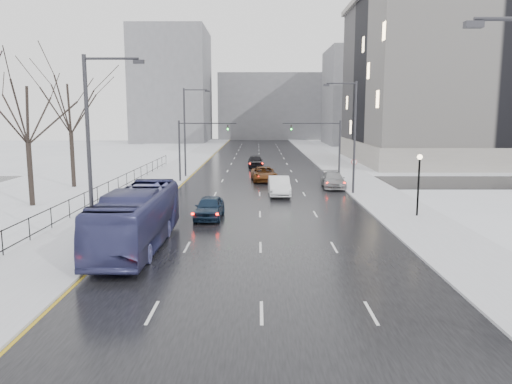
{
  "coord_description": "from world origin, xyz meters",
  "views": [
    {
      "loc": [
        -0.12,
        -4.28,
        7.24
      ],
      "look_at": [
        -0.26,
        25.67,
        2.5
      ],
      "focal_mm": 35.0,
      "sensor_mm": 36.0,
      "label": 1
    }
  ],
  "objects_px": {
    "lamppost_r_mid": "(419,176)",
    "mast_signal_left": "(190,143)",
    "tree_park_e": "(74,188)",
    "sedan_right_cross": "(264,174)",
    "sedan_right_near": "(279,186)",
    "mast_signal_right": "(329,143)",
    "streetlight_r_mid": "(352,132)",
    "sedan_center_near": "(209,207)",
    "sedan_right_far": "(333,180)",
    "tree_park_d": "(33,207)",
    "streetlight_l_near": "(93,147)",
    "no_uturn_sign": "(354,165)",
    "streetlight_l_far": "(187,128)",
    "bus": "(137,218)",
    "sedan_center_far": "(255,161)"
  },
  "relations": [
    {
      "from": "tree_park_d",
      "to": "sedan_center_near",
      "type": "xyz_separation_m",
      "value": [
        14.3,
        -4.48,
        0.81
      ]
    },
    {
      "from": "tree_park_d",
      "to": "tree_park_e",
      "type": "bearing_deg",
      "value": 92.29
    },
    {
      "from": "sedan_right_near",
      "to": "sedan_right_cross",
      "type": "relative_size",
      "value": 0.93
    },
    {
      "from": "tree_park_e",
      "to": "streetlight_r_mid",
      "type": "height_order",
      "value": "streetlight_r_mid"
    },
    {
      "from": "sedan_right_near",
      "to": "mast_signal_left",
      "type": "bearing_deg",
      "value": 134.72
    },
    {
      "from": "streetlight_r_mid",
      "to": "lamppost_r_mid",
      "type": "relative_size",
      "value": 2.34
    },
    {
      "from": "mast_signal_right",
      "to": "streetlight_r_mid",
      "type": "bearing_deg",
      "value": -84.0
    },
    {
      "from": "mast_signal_left",
      "to": "sedan_right_cross",
      "type": "distance_m",
      "value": 8.52
    },
    {
      "from": "tree_park_e",
      "to": "no_uturn_sign",
      "type": "relative_size",
      "value": 5.0
    },
    {
      "from": "sedan_right_near",
      "to": "tree_park_e",
      "type": "bearing_deg",
      "value": 165.34
    },
    {
      "from": "streetlight_l_near",
      "to": "mast_signal_right",
      "type": "height_order",
      "value": "streetlight_l_near"
    },
    {
      "from": "bus",
      "to": "sedan_right_near",
      "type": "distance_m",
      "value": 19.24
    },
    {
      "from": "tree_park_e",
      "to": "sedan_right_cross",
      "type": "distance_m",
      "value": 19.3
    },
    {
      "from": "tree_park_e",
      "to": "sedan_center_far",
      "type": "height_order",
      "value": "tree_park_e"
    },
    {
      "from": "bus",
      "to": "sedan_right_cross",
      "type": "xyz_separation_m",
      "value": [
        7.15,
        26.73,
        -0.84
      ]
    },
    {
      "from": "bus",
      "to": "sedan_center_far",
      "type": "bearing_deg",
      "value": 81.31
    },
    {
      "from": "tree_park_d",
      "to": "no_uturn_sign",
      "type": "distance_m",
      "value": 28.88
    },
    {
      "from": "tree_park_d",
      "to": "sedan_right_near",
      "type": "xyz_separation_m",
      "value": [
        19.51,
        5.3,
        0.89
      ]
    },
    {
      "from": "tree_park_e",
      "to": "mast_signal_left",
      "type": "bearing_deg",
      "value": 20.19
    },
    {
      "from": "tree_park_e",
      "to": "streetlight_l_near",
      "type": "bearing_deg",
      "value": -67.31
    },
    {
      "from": "sedan_right_cross",
      "to": "mast_signal_right",
      "type": "bearing_deg",
      "value": -10.7
    },
    {
      "from": "streetlight_l_far",
      "to": "sedan_right_cross",
      "type": "distance_m",
      "value": 10.44
    },
    {
      "from": "streetlight_l_near",
      "to": "no_uturn_sign",
      "type": "xyz_separation_m",
      "value": [
        17.37,
        24.0,
        -3.32
      ]
    },
    {
      "from": "mast_signal_right",
      "to": "sedan_right_near",
      "type": "bearing_deg",
      "value": -122.83
    },
    {
      "from": "sedan_center_far",
      "to": "tree_park_e",
      "type": "bearing_deg",
      "value": -136.62
    },
    {
      "from": "streetlight_l_near",
      "to": "sedan_right_cross",
      "type": "xyz_separation_m",
      "value": [
        8.67,
        28.71,
        -4.81
      ]
    },
    {
      "from": "tree_park_e",
      "to": "mast_signal_left",
      "type": "height_order",
      "value": "tree_park_e"
    },
    {
      "from": "lamppost_r_mid",
      "to": "sedan_center_near",
      "type": "height_order",
      "value": "lamppost_r_mid"
    },
    {
      "from": "bus",
      "to": "no_uturn_sign",
      "type": "bearing_deg",
      "value": 54.19
    },
    {
      "from": "sedan_center_near",
      "to": "mast_signal_left",
      "type": "bearing_deg",
      "value": 103.76
    },
    {
      "from": "lamppost_r_mid",
      "to": "sedan_right_near",
      "type": "xyz_separation_m",
      "value": [
        -9.29,
        9.3,
        -2.06
      ]
    },
    {
      "from": "tree_park_d",
      "to": "sedan_center_near",
      "type": "relative_size",
      "value": 2.75
    },
    {
      "from": "sedan_right_far",
      "to": "no_uturn_sign",
      "type": "bearing_deg",
      "value": 0.36
    },
    {
      "from": "lamppost_r_mid",
      "to": "mast_signal_left",
      "type": "xyz_separation_m",
      "value": [
        -18.33,
        18.0,
        1.16
      ]
    },
    {
      "from": "lamppost_r_mid",
      "to": "sedan_center_near",
      "type": "bearing_deg",
      "value": -178.09
    },
    {
      "from": "mast_signal_right",
      "to": "tree_park_e",
      "type": "bearing_deg",
      "value": -171.1
    },
    {
      "from": "bus",
      "to": "sedan_right_near",
      "type": "xyz_separation_m",
      "value": [
        8.37,
        17.31,
        -0.76
      ]
    },
    {
      "from": "tree_park_d",
      "to": "streetlight_l_near",
      "type": "relative_size",
      "value": 1.25
    },
    {
      "from": "tree_park_d",
      "to": "sedan_right_near",
      "type": "height_order",
      "value": "tree_park_d"
    },
    {
      "from": "mast_signal_left",
      "to": "tree_park_d",
      "type": "bearing_deg",
      "value": -126.8
    },
    {
      "from": "tree_park_e",
      "to": "sedan_center_far",
      "type": "relative_size",
      "value": 2.79
    },
    {
      "from": "lamppost_r_mid",
      "to": "sedan_center_far",
      "type": "bearing_deg",
      "value": 109.5
    },
    {
      "from": "streetlight_l_far",
      "to": "bus",
      "type": "xyz_separation_m",
      "value": [
        1.51,
        -30.02,
        -3.97
      ]
    },
    {
      "from": "sedan_right_near",
      "to": "sedan_right_cross",
      "type": "height_order",
      "value": "sedan_right_near"
    },
    {
      "from": "mast_signal_right",
      "to": "no_uturn_sign",
      "type": "height_order",
      "value": "mast_signal_right"
    },
    {
      "from": "tree_park_e",
      "to": "sedan_right_far",
      "type": "height_order",
      "value": "tree_park_e"
    },
    {
      "from": "sedan_center_near",
      "to": "sedan_right_far",
      "type": "height_order",
      "value": "sedan_center_near"
    },
    {
      "from": "streetlight_r_mid",
      "to": "streetlight_l_far",
      "type": "relative_size",
      "value": 1.0
    },
    {
      "from": "sedan_right_near",
      "to": "tree_park_d",
      "type": "bearing_deg",
      "value": -166.18
    },
    {
      "from": "mast_signal_right",
      "to": "sedan_right_near",
      "type": "height_order",
      "value": "mast_signal_right"
    }
  ]
}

